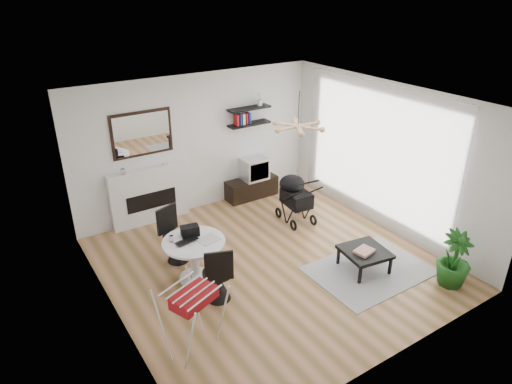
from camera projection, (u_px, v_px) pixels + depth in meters
floor at (270, 263)px, 7.51m from camera, size 5.00×5.00×0.00m
ceiling at (273, 102)px, 6.36m from camera, size 5.00×5.00×0.00m
wall_back at (198, 144)px, 8.84m from camera, size 5.00×0.00×5.00m
wall_left at (108, 235)px, 5.71m from camera, size 0.00×5.00×5.00m
wall_right at (386, 157)px, 8.16m from camera, size 0.00×5.00×5.00m
sheer_curtain at (374, 155)px, 8.27m from camera, size 0.04×3.60×2.60m
fireplace at (149, 189)px, 8.52m from camera, size 1.50×0.17×2.16m
shelf_lower at (249, 124)px, 9.16m from camera, size 0.90×0.25×0.04m
shelf_upper at (249, 108)px, 9.03m from camera, size 0.90×0.25×0.04m
pendant_lamp at (298, 126)px, 7.17m from camera, size 0.90×0.90×0.10m
tv_console at (252, 188)px, 9.70m from camera, size 1.12×0.39×0.42m
crt_tv at (254, 168)px, 9.54m from camera, size 0.53×0.46×0.46m
dining_table at (195, 254)px, 6.93m from camera, size 0.95×0.95×0.70m
laptop at (189, 243)px, 6.75m from camera, size 0.40×0.29×0.03m
black_bag at (190, 231)px, 6.94m from camera, size 0.30×0.21×0.16m
newspaper at (208, 240)px, 6.85m from camera, size 0.35×0.31×0.01m
drinking_glass at (171, 239)px, 6.78m from camera, size 0.06×0.06×0.10m
chair_far at (176, 244)px, 7.49m from camera, size 0.49×0.50×0.94m
chair_near at (218, 283)px, 6.56m from camera, size 0.48×0.50×0.92m
drying_rack at (193, 319)px, 5.57m from camera, size 0.80×0.78×0.95m
stroller at (295, 200)px, 8.70m from camera, size 0.57×0.84×0.99m
rug at (369, 270)px, 7.33m from camera, size 1.86×1.34×0.01m
coffee_table at (365, 252)px, 7.23m from camera, size 0.76×0.76×0.35m
magazines at (364, 251)px, 7.15m from camera, size 0.34×0.29×0.04m
potted_plant at (454, 259)px, 6.83m from camera, size 0.57×0.57×0.89m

